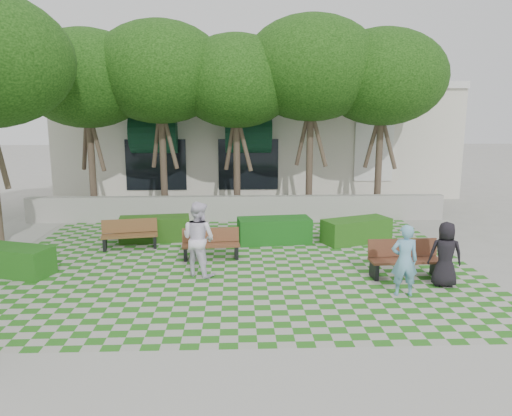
{
  "coord_description": "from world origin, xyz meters",
  "views": [
    {
      "loc": [
        -0.0,
        -11.49,
        4.01
      ],
      "look_at": [
        0.5,
        1.5,
        1.4
      ],
      "focal_mm": 35.0,
      "sensor_mm": 36.0,
      "label": 1
    }
  ],
  "objects_px": {
    "bench_west": "(130,235)",
    "person_dark": "(445,254)",
    "bench_mid": "(211,244)",
    "hedge_midleft": "(155,229)",
    "bench_east": "(405,259)",
    "person_blue": "(404,260)",
    "hedge_east": "(356,231)",
    "hedge_midright": "(274,230)",
    "hedge_west": "(12,260)",
    "person_white": "(199,239)"
  },
  "relations": [
    {
      "from": "bench_east",
      "to": "hedge_west",
      "type": "bearing_deg",
      "value": 174.29
    },
    {
      "from": "bench_east",
      "to": "bench_mid",
      "type": "distance_m",
      "value": 5.03
    },
    {
      "from": "bench_east",
      "to": "hedge_east",
      "type": "xyz_separation_m",
      "value": [
        -0.41,
        3.19,
        -0.07
      ]
    },
    {
      "from": "bench_west",
      "to": "hedge_midleft",
      "type": "xyz_separation_m",
      "value": [
        0.59,
        0.84,
        -0.03
      ]
    },
    {
      "from": "hedge_east",
      "to": "hedge_west",
      "type": "distance_m",
      "value": 9.51
    },
    {
      "from": "hedge_midright",
      "to": "person_blue",
      "type": "distance_m",
      "value": 5.1
    },
    {
      "from": "bench_east",
      "to": "person_white",
      "type": "height_order",
      "value": "person_white"
    },
    {
      "from": "hedge_east",
      "to": "hedge_west",
      "type": "xyz_separation_m",
      "value": [
        -9.14,
        -2.63,
        -0.01
      ]
    },
    {
      "from": "hedge_east",
      "to": "hedge_west",
      "type": "relative_size",
      "value": 1.03
    },
    {
      "from": "bench_east",
      "to": "person_blue",
      "type": "bearing_deg",
      "value": -111.84
    },
    {
      "from": "hedge_midleft",
      "to": "person_blue",
      "type": "xyz_separation_m",
      "value": [
        6.13,
        -4.83,
        0.42
      ]
    },
    {
      "from": "bench_mid",
      "to": "person_white",
      "type": "xyz_separation_m",
      "value": [
        -0.22,
        -1.36,
        0.52
      ]
    },
    {
      "from": "bench_west",
      "to": "person_dark",
      "type": "distance_m",
      "value": 8.57
    },
    {
      "from": "bench_east",
      "to": "hedge_east",
      "type": "bearing_deg",
      "value": 95.0
    },
    {
      "from": "person_blue",
      "to": "bench_east",
      "type": "bearing_deg",
      "value": -105.4
    },
    {
      "from": "bench_east",
      "to": "person_white",
      "type": "distance_m",
      "value": 4.99
    },
    {
      "from": "bench_mid",
      "to": "hedge_midleft",
      "type": "relative_size",
      "value": 0.75
    },
    {
      "from": "hedge_east",
      "to": "person_white",
      "type": "relative_size",
      "value": 1.14
    },
    {
      "from": "hedge_midleft",
      "to": "person_white",
      "type": "distance_m",
      "value": 3.7
    },
    {
      "from": "hedge_east",
      "to": "person_dark",
      "type": "distance_m",
      "value": 4.03
    },
    {
      "from": "bench_west",
      "to": "hedge_midleft",
      "type": "bearing_deg",
      "value": 45.11
    },
    {
      "from": "bench_mid",
      "to": "hedge_midleft",
      "type": "distance_m",
      "value": 2.65
    },
    {
      "from": "bench_west",
      "to": "hedge_west",
      "type": "height_order",
      "value": "bench_west"
    },
    {
      "from": "bench_west",
      "to": "hedge_west",
      "type": "distance_m",
      "value": 3.28
    },
    {
      "from": "bench_mid",
      "to": "bench_west",
      "type": "relative_size",
      "value": 0.96
    },
    {
      "from": "hedge_west",
      "to": "bench_west",
      "type": "bearing_deg",
      "value": 42.79
    },
    {
      "from": "hedge_midright",
      "to": "person_blue",
      "type": "height_order",
      "value": "person_blue"
    },
    {
      "from": "person_white",
      "to": "person_blue",
      "type": "bearing_deg",
      "value": -165.02
    },
    {
      "from": "bench_east",
      "to": "person_white",
      "type": "relative_size",
      "value": 0.95
    },
    {
      "from": "bench_mid",
      "to": "hedge_east",
      "type": "distance_m",
      "value": 4.58
    },
    {
      "from": "hedge_east",
      "to": "person_blue",
      "type": "height_order",
      "value": "person_blue"
    },
    {
      "from": "bench_east",
      "to": "person_dark",
      "type": "distance_m",
      "value": 1.02
    },
    {
      "from": "bench_east",
      "to": "bench_mid",
      "type": "height_order",
      "value": "bench_east"
    },
    {
      "from": "hedge_east",
      "to": "hedge_midright",
      "type": "bearing_deg",
      "value": 178.96
    },
    {
      "from": "bench_east",
      "to": "bench_west",
      "type": "bearing_deg",
      "value": 156.33
    },
    {
      "from": "person_blue",
      "to": "hedge_midright",
      "type": "bearing_deg",
      "value": -56.8
    },
    {
      "from": "bench_west",
      "to": "hedge_east",
      "type": "xyz_separation_m",
      "value": [
        6.73,
        0.4,
        -0.04
      ]
    },
    {
      "from": "hedge_midright",
      "to": "person_white",
      "type": "bearing_deg",
      "value": -125.38
    },
    {
      "from": "hedge_east",
      "to": "hedge_midright",
      "type": "xyz_separation_m",
      "value": [
        -2.49,
        0.05,
        0.02
      ]
    },
    {
      "from": "bench_mid",
      "to": "person_blue",
      "type": "height_order",
      "value": "person_blue"
    },
    {
      "from": "person_dark",
      "to": "hedge_midright",
      "type": "bearing_deg",
      "value": -35.08
    },
    {
      "from": "person_dark",
      "to": "bench_east",
      "type": "bearing_deg",
      "value": -31.76
    },
    {
      "from": "hedge_east",
      "to": "person_white",
      "type": "bearing_deg",
      "value": -147.92
    },
    {
      "from": "hedge_midright",
      "to": "person_dark",
      "type": "relative_size",
      "value": 1.44
    },
    {
      "from": "bench_mid",
      "to": "hedge_midright",
      "type": "distance_m",
      "value": 2.39
    },
    {
      "from": "bench_mid",
      "to": "person_white",
      "type": "relative_size",
      "value": 0.87
    },
    {
      "from": "bench_east",
      "to": "person_dark",
      "type": "xyz_separation_m",
      "value": [
        0.7,
        -0.67,
        0.32
      ]
    },
    {
      "from": "bench_east",
      "to": "person_white",
      "type": "xyz_separation_m",
      "value": [
        -4.96,
        0.33,
        0.48
      ]
    },
    {
      "from": "person_blue",
      "to": "hedge_west",
      "type": "bearing_deg",
      "value": -6.9
    },
    {
      "from": "hedge_midright",
      "to": "person_white",
      "type": "relative_size",
      "value": 1.19
    }
  ]
}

